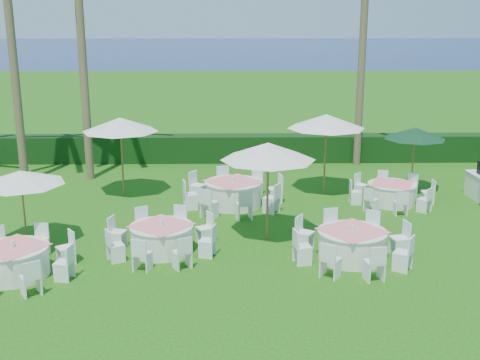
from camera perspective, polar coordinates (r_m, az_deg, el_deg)
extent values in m
plane|color=#14540E|center=(16.04, -2.93, -8.19)|extent=(120.00, 120.00, 0.00)
cube|color=black|center=(27.33, -2.18, 3.01)|extent=(34.00, 1.00, 1.20)
plane|color=#081256|center=(116.89, -1.37, 12.06)|extent=(260.00, 260.00, 0.00)
cylinder|color=white|center=(16.36, -20.63, -7.31)|extent=(1.71, 1.71, 0.74)
cylinder|color=white|center=(16.23, -20.75, -6.06)|extent=(1.78, 1.78, 0.03)
cube|color=pink|center=(16.22, -20.76, -5.98)|extent=(1.91, 1.91, 0.01)
cylinder|color=silver|center=(16.19, -20.79, -5.70)|extent=(0.12, 0.12, 0.16)
cube|color=white|center=(16.68, -16.23, -6.21)|extent=(0.58, 0.58, 0.89)
cube|color=white|center=(17.42, -18.51, -5.48)|extent=(0.48, 0.48, 0.89)
cube|color=white|center=(15.14, -19.26, -8.71)|extent=(0.58, 0.58, 0.89)
cube|color=white|center=(15.74, -16.38, -7.54)|extent=(0.48, 0.48, 0.89)
cylinder|color=white|center=(17.00, -7.43, -5.57)|extent=(1.71, 1.71, 0.74)
cylinder|color=white|center=(16.87, -7.47, -4.36)|extent=(1.78, 1.78, 0.03)
cube|color=pink|center=(16.86, -7.47, -4.28)|extent=(1.94, 1.94, 0.01)
cylinder|color=silver|center=(16.84, -7.48, -4.00)|extent=(0.12, 0.12, 0.16)
cube|color=white|center=(17.50, -3.39, -4.59)|extent=(0.57, 0.57, 0.89)
cube|color=white|center=(18.14, -5.85, -3.92)|extent=(0.51, 0.51, 0.89)
cube|color=white|center=(18.15, -9.09, -4.03)|extent=(0.57, 0.57, 0.89)
cube|color=white|center=(17.50, -11.51, -4.88)|extent=(0.51, 0.51, 0.89)
cube|color=white|center=(16.55, -11.72, -6.08)|extent=(0.57, 0.57, 0.89)
cube|color=white|center=(15.83, -9.26, -6.95)|extent=(0.51, 0.51, 0.89)
cube|color=white|center=(15.83, -5.53, -6.82)|extent=(0.57, 0.57, 0.89)
cube|color=white|center=(16.54, -3.12, -5.78)|extent=(0.51, 0.51, 0.89)
cylinder|color=white|center=(16.64, 10.55, -6.10)|extent=(1.80, 1.80, 0.78)
cylinder|color=white|center=(16.50, 10.61, -4.81)|extent=(1.87, 1.87, 0.03)
cube|color=pink|center=(16.49, 10.62, -4.73)|extent=(2.02, 2.02, 0.01)
cylinder|color=silver|center=(16.46, 10.63, -4.45)|extent=(0.12, 0.12, 0.17)
cube|color=white|center=(17.20, 14.88, -5.38)|extent=(0.52, 0.52, 0.94)
cube|color=white|center=(17.85, 12.25, -4.44)|extent=(0.61, 0.61, 0.94)
cube|color=white|center=(17.83, 8.79, -4.30)|extent=(0.52, 0.52, 0.94)
cube|color=white|center=(17.13, 6.18, -5.02)|extent=(0.61, 0.61, 0.94)
cube|color=white|center=(16.13, 5.94, -6.32)|extent=(0.52, 0.52, 0.94)
cube|color=white|center=(15.40, 8.59, -7.48)|extent=(0.61, 0.61, 0.94)
cube|color=white|center=(15.43, 12.62, -7.64)|extent=(0.52, 0.52, 0.94)
cube|color=white|center=(16.20, 15.20, -6.70)|extent=(0.61, 0.61, 0.94)
cylinder|color=white|center=(20.89, -0.64, -1.34)|extent=(1.92, 1.92, 0.83)
cylinder|color=white|center=(20.78, -0.64, -0.21)|extent=(2.00, 2.00, 0.03)
cube|color=pink|center=(20.77, -0.64, -0.14)|extent=(2.16, 2.16, 0.01)
cylinder|color=silver|center=(20.75, -0.64, 0.08)|extent=(0.13, 0.13, 0.18)
cube|color=white|center=(21.25, 3.31, -0.84)|extent=(0.56, 0.56, 1.00)
cube|color=white|center=(22.11, 1.40, -0.18)|extent=(0.64, 0.64, 1.00)
cube|color=white|center=(22.28, -1.53, -0.07)|extent=(0.56, 0.56, 1.00)
cube|color=white|center=(21.67, -4.02, -0.54)|extent=(0.64, 0.64, 1.00)
cube|color=white|center=(20.59, -4.71, -1.40)|extent=(0.56, 0.56, 1.00)
cube|color=white|center=(19.66, -2.93, -2.17)|extent=(0.64, 0.64, 1.00)
cube|color=white|center=(19.47, 0.39, -2.32)|extent=(0.56, 0.56, 1.00)
cube|color=white|center=(20.16, 3.00, -1.73)|extent=(0.64, 0.64, 1.00)
cylinder|color=white|center=(21.77, 14.17, -1.30)|extent=(1.62, 1.62, 0.70)
cylinder|color=white|center=(21.68, 14.23, -0.39)|extent=(1.69, 1.69, 0.03)
cube|color=pink|center=(21.67, 14.24, -0.32)|extent=(1.73, 1.73, 0.01)
cylinder|color=silver|center=(21.65, 14.25, -0.10)|extent=(0.11, 0.11, 0.15)
cube|color=white|center=(22.82, 15.85, -0.49)|extent=(0.56, 0.56, 0.85)
cube|color=white|center=(22.94, 13.45, -0.24)|extent=(0.40, 0.40, 0.85)
cube|color=white|center=(22.40, 11.42, -0.49)|extent=(0.56, 0.56, 0.85)
cube|color=white|center=(21.48, 10.90, -1.14)|extent=(0.40, 0.40, 0.85)
cube|color=white|center=(20.71, 12.35, -1.83)|extent=(0.56, 0.56, 0.85)
cube|color=white|center=(20.58, 15.00, -2.12)|extent=(0.40, 0.40, 0.85)
cube|color=white|center=(21.16, 17.11, -1.80)|extent=(0.56, 0.56, 0.85)
cube|color=white|center=(22.09, 17.38, -1.11)|extent=(0.40, 0.40, 0.85)
cylinder|color=brown|center=(18.11, -19.80, -2.71)|extent=(0.05, 0.05, 2.15)
cone|color=silver|center=(17.86, -20.07, 0.24)|extent=(2.45, 2.45, 0.39)
sphere|color=brown|center=(17.82, -20.11, 0.66)|extent=(0.09, 0.09, 0.09)
cylinder|color=brown|center=(17.50, 2.63, -1.29)|extent=(0.07, 0.07, 2.80)
cone|color=silver|center=(17.19, 2.68, 2.74)|extent=(2.75, 2.75, 0.50)
sphere|color=brown|center=(17.15, 2.68, 3.30)|extent=(0.11, 0.11, 0.11)
cylinder|color=brown|center=(22.27, -11.12, 2.01)|extent=(0.07, 0.07, 2.78)
cone|color=silver|center=(22.03, -11.28, 5.19)|extent=(2.74, 2.74, 0.50)
sphere|color=brown|center=(22.00, -11.31, 5.63)|extent=(0.11, 0.11, 0.11)
cylinder|color=brown|center=(22.33, 8.06, 2.28)|extent=(0.07, 0.07, 2.86)
cone|color=silver|center=(22.09, 8.19, 5.53)|extent=(2.83, 2.83, 0.51)
sphere|color=brown|center=(22.06, 8.20, 5.98)|extent=(0.11, 0.11, 0.11)
cylinder|color=brown|center=(23.20, 16.07, 1.69)|extent=(0.06, 0.06, 2.37)
cone|color=#0E341B|center=(22.98, 16.27, 4.27)|extent=(2.26, 2.26, 0.43)
sphere|color=brown|center=(22.96, 16.29, 4.63)|extent=(0.09, 0.09, 0.09)
cylinder|color=brown|center=(24.70, -20.64, 10.03)|extent=(0.32, 0.32, 9.10)
cylinder|color=brown|center=(24.46, -14.71, 11.27)|extent=(0.32, 0.32, 9.79)
cylinder|color=brown|center=(26.72, 11.43, 10.26)|extent=(0.32, 0.32, 8.40)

